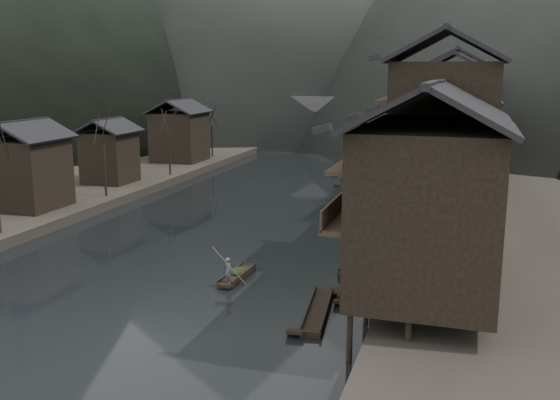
% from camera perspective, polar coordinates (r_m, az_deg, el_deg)
% --- Properties ---
extents(water, '(300.00, 300.00, 0.00)m').
position_cam_1_polar(water, '(44.85, -9.20, -6.27)').
color(water, black).
rests_on(water, ground).
extents(left_bank, '(40.00, 200.00, 1.20)m').
position_cam_1_polar(left_bank, '(95.97, -17.42, 3.46)').
color(left_bank, '#2D2823').
rests_on(left_bank, ground).
extents(stilt_houses, '(9.00, 67.60, 16.74)m').
position_cam_1_polar(stilt_houses, '(57.47, 15.32, 6.76)').
color(stilt_houses, black).
rests_on(stilt_houses, ground).
extents(left_houses, '(8.10, 53.20, 8.73)m').
position_cam_1_polar(left_houses, '(70.93, -17.06, 4.77)').
color(left_houses, black).
rests_on(left_houses, left_bank).
extents(bare_trees, '(3.96, 61.55, 7.93)m').
position_cam_1_polar(bare_trees, '(63.32, -17.90, 4.99)').
color(bare_trees, black).
rests_on(bare_trees, left_bank).
extents(moored_sampans, '(3.10, 60.97, 0.47)m').
position_cam_1_polar(moored_sampans, '(60.08, 9.81, -1.40)').
color(moored_sampans, black).
rests_on(moored_sampans, water).
extents(midriver_boats, '(6.61, 13.17, 0.45)m').
position_cam_1_polar(midriver_boats, '(81.14, 5.78, 2.19)').
color(midriver_boats, black).
rests_on(midriver_boats, water).
extents(stone_bridge, '(40.00, 6.00, 9.00)m').
position_cam_1_polar(stone_bridge, '(112.04, 7.36, 7.38)').
color(stone_bridge, '#4C4C4F').
rests_on(stone_bridge, ground).
extents(hero_sampan, '(1.17, 4.85, 0.43)m').
position_cam_1_polar(hero_sampan, '(42.45, -3.95, -6.91)').
color(hero_sampan, black).
rests_on(hero_sampan, water).
extents(cargo_heap, '(1.06, 1.39, 0.64)m').
position_cam_1_polar(cargo_heap, '(42.48, -3.86, -6.12)').
color(cargo_heap, black).
rests_on(cargo_heap, hero_sampan).
extents(boatman, '(0.78, 0.72, 1.78)m').
position_cam_1_polar(boatman, '(40.59, -4.76, -6.15)').
color(boatman, '#5C5C5F').
rests_on(boatman, hero_sampan).
extents(bamboo_pole, '(1.76, 2.04, 3.24)m').
position_cam_1_polar(bamboo_pole, '(39.81, -4.55, -2.74)').
color(bamboo_pole, '#8C7A51').
rests_on(bamboo_pole, boatman).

